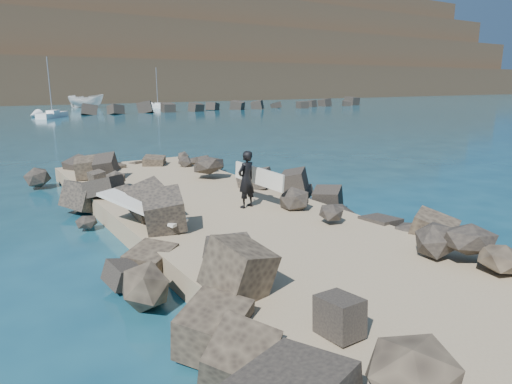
# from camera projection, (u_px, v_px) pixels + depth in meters

# --- Properties ---
(ground) EXTENTS (800.00, 800.00, 0.00)m
(ground) POSITION_uv_depth(u_px,v_px,m) (237.00, 235.00, 13.25)
(ground) COLOR #0F384C
(ground) RESTS_ON ground
(jetty) EXTENTS (6.00, 26.00, 0.60)m
(jetty) POSITION_uv_depth(u_px,v_px,m) (277.00, 246.00, 11.55)
(jetty) COLOR #8C7759
(jetty) RESTS_ON ground
(riprap_left) EXTENTS (2.60, 22.00, 1.00)m
(riprap_left) POSITION_uv_depth(u_px,v_px,m) (161.00, 255.00, 10.37)
(riprap_left) COLOR black
(riprap_left) RESTS_ON ground
(riprap_right) EXTENTS (2.60, 22.00, 1.00)m
(riprap_right) POSITION_uv_depth(u_px,v_px,m) (348.00, 216.00, 13.45)
(riprap_right) COLOR #272421
(riprap_right) RESTS_ON ground
(breakwater_secondary) EXTENTS (52.00, 4.00, 1.20)m
(breakwater_secondary) POSITION_uv_depth(u_px,v_px,m) (249.00, 106.00, 76.51)
(breakwater_secondary) COLOR black
(breakwater_secondary) RESTS_ON ground
(headland) EXTENTS (360.00, 140.00, 32.00)m
(headland) POSITION_uv_depth(u_px,v_px,m) (8.00, 46.00, 145.31)
(headland) COLOR #2D4919
(headland) RESTS_ON ground
(surfboard_resting) EXTENTS (1.82, 2.54, 0.09)m
(surfboard_resting) POSITION_uv_depth(u_px,v_px,m) (142.00, 211.00, 11.94)
(surfboard_resting) COLOR silver
(surfboard_resting) RESTS_ON riprap_left
(boat_imported) EXTENTS (6.57, 4.43, 2.38)m
(boat_imported) POSITION_uv_depth(u_px,v_px,m) (86.00, 101.00, 82.33)
(boat_imported) COLOR white
(boat_imported) RESTS_ON ground
(surfer_with_board) EXTENTS (1.02, 2.15, 1.74)m
(surfer_with_board) POSITION_uv_depth(u_px,v_px,m) (248.00, 179.00, 13.83)
(surfer_with_board) COLOR black
(surfer_with_board) RESTS_ON jetty
(sailboat_b) EXTENTS (4.72, 5.99, 7.70)m
(sailboat_b) POSITION_uv_depth(u_px,v_px,m) (53.00, 115.00, 58.46)
(sailboat_b) COLOR white
(sailboat_b) RESTS_ON ground
(sailboat_d) EXTENTS (2.01, 5.93, 7.15)m
(sailboat_d) POSITION_uv_depth(u_px,v_px,m) (158.00, 106.00, 80.40)
(sailboat_d) COLOR white
(sailboat_d) RESTS_ON ground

